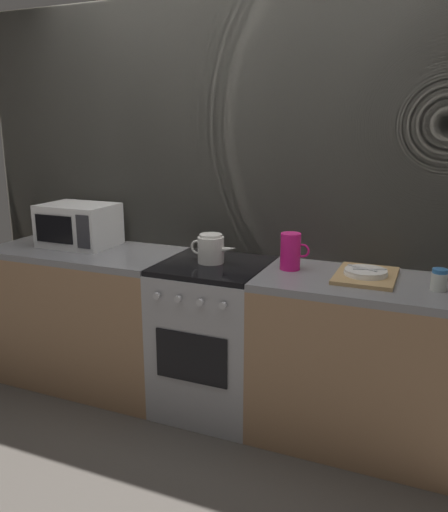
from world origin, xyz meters
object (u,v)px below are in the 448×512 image
pitcher (291,251)px  dish_pile (366,274)px  spice_jar (439,280)px  microwave (79,225)px  kettle (211,249)px  stove_unit (214,337)px

pitcher → dish_pile: pitcher is taller
dish_pile → spice_jar: spice_jar is taller
microwave → kettle: 0.97m
kettle → stove_unit: bearing=-31.3°
microwave → spice_jar: microwave is taller
kettle → pitcher: (0.45, 0.04, 0.02)m
stove_unit → kettle: size_ratio=3.16×
kettle → pitcher: size_ratio=1.42×
stove_unit → kettle: kettle is taller
dish_pile → spice_jar: 0.36m
microwave → kettle: (0.96, -0.06, -0.05)m
microwave → kettle: bearing=-3.6°
pitcher → spice_jar: (0.75, -0.08, -0.05)m
stove_unit → microwave: microwave is taller
kettle → pitcher: pitcher is taller
kettle → dish_pile: kettle is taller
stove_unit → kettle: (-0.02, 0.01, 0.53)m
pitcher → stove_unit: bearing=-172.7°
pitcher → microwave: bearing=179.3°
microwave → dish_pile: microwave is taller
microwave → pitcher: (1.42, -0.02, -0.03)m
stove_unit → dish_pile: bearing=3.3°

